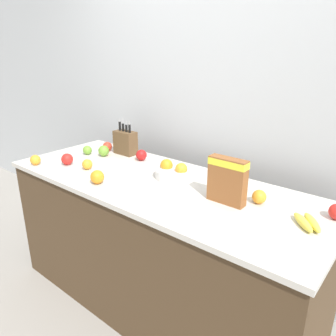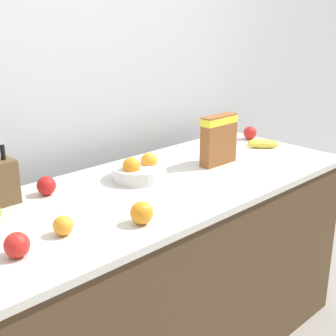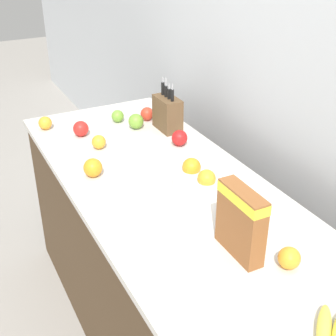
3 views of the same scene
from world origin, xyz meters
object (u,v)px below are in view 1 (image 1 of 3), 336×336
(apple_leftmost, at_px, (87,150))
(apple_rear, at_px, (107,147))
(apple_by_knife_block, at_px, (141,155))
(orange_front_center, at_px, (87,164))
(knife_block, at_px, (125,142))
(orange_front_right, at_px, (97,177))
(apple_front, at_px, (104,151))
(cereal_box, at_px, (227,179))
(orange_near_bowl, at_px, (35,160))
(apple_middle, at_px, (67,159))
(fruit_bowl, at_px, (174,172))
(banana_bunch, at_px, (308,222))
(orange_mid_left, at_px, (259,197))

(apple_leftmost, height_order, apple_rear, apple_rear)
(apple_by_knife_block, bearing_deg, orange_front_center, -112.12)
(knife_block, relative_size, orange_front_right, 3.33)
(apple_front, bearing_deg, orange_front_right, -44.11)
(orange_front_center, distance_m, orange_front_right, 0.28)
(cereal_box, xyz_separation_m, apple_by_knife_block, (-0.83, 0.22, -0.10))
(apple_rear, distance_m, orange_near_bowl, 0.55)
(cereal_box, bearing_deg, apple_leftmost, 177.69)
(apple_middle, relative_size, orange_near_bowl, 1.13)
(cereal_box, xyz_separation_m, apple_rear, (-1.19, 0.22, -0.10))
(knife_block, distance_m, orange_near_bowl, 0.65)
(orange_front_right, bearing_deg, knife_block, 120.18)
(orange_front_center, bearing_deg, fruit_bowl, 24.29)
(fruit_bowl, bearing_deg, apple_rear, 171.55)
(fruit_bowl, xyz_separation_m, apple_rear, (-0.77, 0.11, -0.00))
(apple_middle, bearing_deg, banana_bunch, 7.08)
(fruit_bowl, xyz_separation_m, apple_by_knife_block, (-0.40, 0.12, 0.00))
(cereal_box, distance_m, orange_near_bowl, 1.37)
(banana_bunch, xyz_separation_m, apple_rear, (-1.61, 0.20, 0.02))
(cereal_box, bearing_deg, orange_front_right, -159.65)
(knife_block, relative_size, orange_front_center, 4.01)
(orange_front_center, relative_size, orange_front_right, 0.83)
(cereal_box, relative_size, apple_rear, 3.28)
(apple_front, relative_size, apple_rear, 1.09)
(apple_leftmost, bearing_deg, orange_front_center, -37.61)
(banana_bunch, xyz_separation_m, orange_mid_left, (-0.27, 0.08, 0.02))
(banana_bunch, bearing_deg, orange_near_bowl, -169.03)
(banana_bunch, relative_size, apple_rear, 2.45)
(cereal_box, bearing_deg, apple_front, 174.64)
(orange_near_bowl, distance_m, orange_front_right, 0.60)
(knife_block, distance_m, apple_middle, 0.46)
(apple_rear, relative_size, orange_near_bowl, 1.05)
(knife_block, bearing_deg, apple_middle, -106.34)
(orange_near_bowl, xyz_separation_m, orange_front_right, (0.60, 0.06, 0.01))
(orange_near_bowl, bearing_deg, apple_middle, 39.99)
(fruit_bowl, bearing_deg, cereal_box, -13.60)
(apple_by_knife_block, relative_size, orange_front_center, 1.14)
(apple_middle, height_order, orange_mid_left, apple_middle)
(cereal_box, relative_size, apple_by_knife_block, 3.09)
(apple_rear, bearing_deg, banana_bunch, -7.02)
(apple_leftmost, distance_m, orange_mid_left, 1.39)
(cereal_box, distance_m, apple_rear, 1.22)
(fruit_bowl, distance_m, apple_by_knife_block, 0.42)
(apple_leftmost, height_order, orange_front_center, orange_front_center)
(knife_block, distance_m, orange_mid_left, 1.18)
(knife_block, height_order, orange_front_right, knife_block)
(cereal_box, distance_m, apple_front, 1.13)
(cereal_box, height_order, orange_front_center, cereal_box)
(fruit_bowl, distance_m, banana_bunch, 0.84)
(banana_bunch, distance_m, apple_rear, 1.62)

